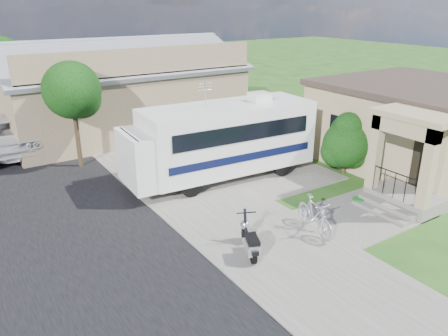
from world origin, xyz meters
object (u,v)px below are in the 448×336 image
motorhome (221,138)px  garden_hose (358,201)px  shrub (346,142)px  pickup_truck (5,132)px  scooter (250,241)px  bicycle (314,217)px

motorhome → garden_hose: bearing=-56.4°
motorhome → shrub: (4.70, -2.28, -0.36)m
pickup_truck → scooter: bearing=110.1°
scooter → shrub: bearing=47.1°
garden_hose → bicycle: bearing=-166.4°
motorhome → scooter: motorhome is taller
pickup_truck → garden_hose: pickup_truck is taller
pickup_truck → motorhome: bearing=131.1°
motorhome → shrub: bearing=-22.6°
bicycle → pickup_truck: pickup_truck is taller
motorhome → bicycle: size_ratio=4.09×
bicycle → pickup_truck: 15.70m
shrub → scooter: shrub is taller
bicycle → pickup_truck: size_ratio=0.30×
motorhome → pickup_truck: bearing=131.2°
pickup_truck → bicycle: bearing=118.6°
garden_hose → pickup_truck: bearing=125.4°
bicycle → shrub: bearing=45.1°
shrub → scooter: bearing=-156.7°
motorhome → scooter: bearing=-111.8°
scooter → pickup_truck: size_ratio=0.24×
shrub → scooter: (-7.23, -3.11, -0.86)m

